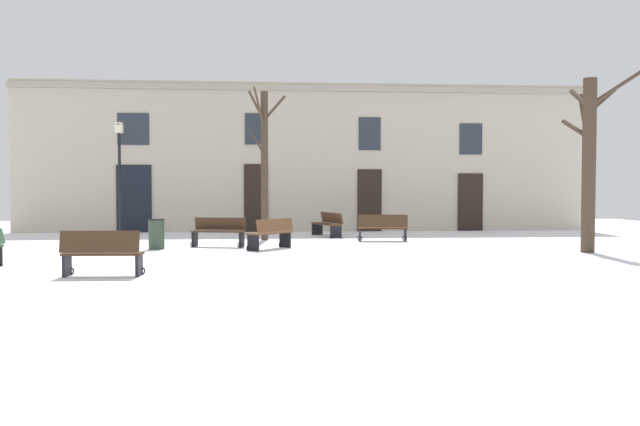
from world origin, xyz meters
name	(u,v)px	position (x,y,z in m)	size (l,w,h in m)	color
ground_plane	(325,254)	(0.00, 0.00, 0.00)	(37.87, 37.87, 0.00)	white
building_facade	(306,156)	(-0.01, 9.28, 3.12)	(23.67, 0.60, 6.13)	#BCB29E
tree_near_facade	(264,161)	(-1.67, 4.84, 2.69)	(1.30, 1.45, 5.07)	#423326
tree_left_of_center	(589,157)	(7.26, 0.03, 2.61)	(1.69, 1.29, 4.97)	#423326
streetlamp	(120,167)	(-6.73, 5.75, 2.51)	(0.30, 0.30, 4.13)	black
litter_bin	(156,234)	(-4.75, 1.84, 0.44)	(0.48, 0.48, 0.87)	#2D3D2D
bench_by_litter_bin	(219,231)	(-3.02, 2.42, 0.47)	(1.67, 0.83, 0.89)	#3D2819
bench_facing_shops	(328,224)	(0.64, 6.40, 0.46)	(1.08, 1.94, 0.89)	#51331E
bench_near_lamp	(383,228)	(2.29, 4.14, 0.45)	(1.71, 0.71, 0.90)	#3D2819
bench_back_to_back_right	(271,233)	(-1.44, 1.51, 0.46)	(1.36, 1.45, 0.89)	#51331E
bench_near_center_tree	(102,253)	(-4.76, -3.83, 0.47)	(1.59, 0.52, 0.92)	#3D2819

